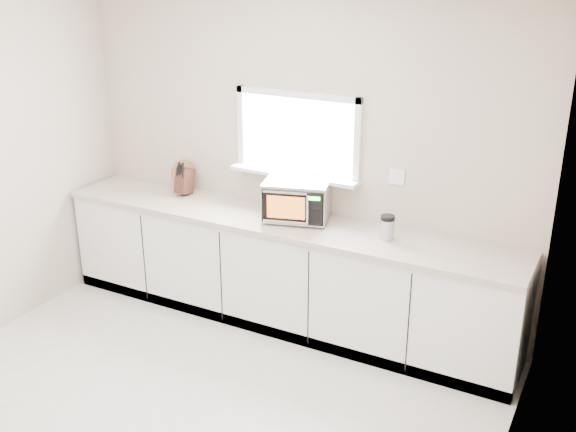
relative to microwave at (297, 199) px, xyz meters
The scene contains 7 objects.
back_wall 0.38m from the microwave, 115.70° to the left, with size 4.00×0.17×2.70m.
cabinets 0.66m from the microwave, 155.17° to the right, with size 3.92×0.60×0.88m, color white.
countertop 0.23m from the microwave, 151.28° to the right, with size 3.92×0.64×0.04m, color #BAAF9A.
microwave is the anchor object (origin of this frame).
knife_block 1.15m from the microwave, behind, with size 0.11×0.22×0.31m.
cutting_board 1.27m from the microwave, behind, with size 0.26×0.26×0.02m, color #AB6842.
coffee_grinder 0.78m from the microwave, ahead, with size 0.13×0.13×0.19m.
Camera 1 is at (2.42, -2.72, 2.89)m, focal length 42.00 mm.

